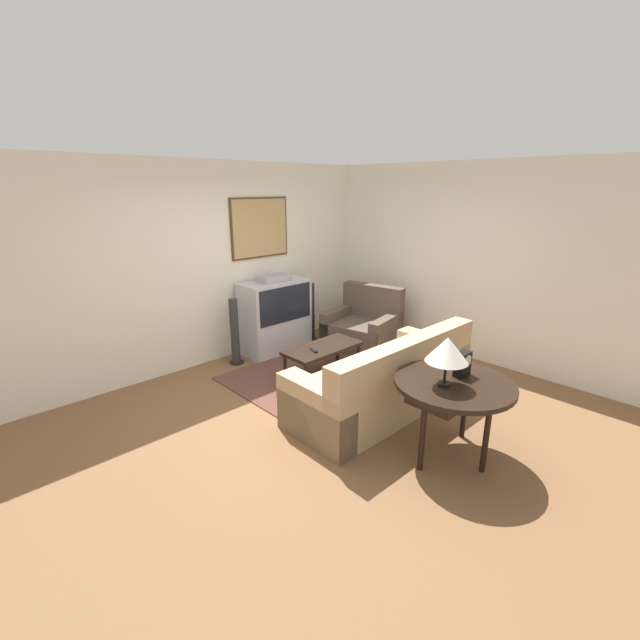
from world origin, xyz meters
TOP-DOWN VIEW (x-y plane):
  - ground_plane at (0.00, 0.00)m, footprint 12.00×12.00m
  - wall_back at (0.01, 2.13)m, footprint 12.00×0.10m
  - wall_right at (2.63, 0.00)m, footprint 0.06×12.00m
  - area_rug at (0.59, 0.66)m, footprint 2.11×1.83m
  - tv at (0.76, 1.79)m, footprint 1.01×0.52m
  - couch at (0.51, -0.44)m, footprint 2.19×0.93m
  - armchair at (1.83, 1.00)m, footprint 1.03×1.14m
  - coffee_table at (0.64, 0.65)m, footprint 1.05×0.49m
  - console_table at (0.26, -1.38)m, footprint 1.04×1.04m
  - table_lamp at (0.13, -1.35)m, footprint 0.35×0.35m
  - mantel_clock at (0.43, -1.36)m, footprint 0.16×0.10m
  - remote at (0.45, 0.62)m, footprint 0.09×0.17m
  - speaker_tower_left at (0.05, 1.79)m, footprint 0.20×0.20m
  - speaker_tower_right at (1.47, 1.79)m, footprint 0.20×0.20m

SIDE VIEW (x-z plane):
  - ground_plane at x=0.00m, z-range 0.00..0.00m
  - area_rug at x=0.59m, z-range 0.00..0.01m
  - armchair at x=1.83m, z-range -0.16..0.75m
  - couch at x=0.51m, z-range -0.13..0.76m
  - coffee_table at x=0.64m, z-range 0.16..0.56m
  - remote at x=0.45m, z-range 0.41..0.43m
  - speaker_tower_left at x=0.05m, z-range -0.03..0.90m
  - speaker_tower_right at x=1.47m, z-range -0.03..0.90m
  - tv at x=0.76m, z-range -0.03..1.12m
  - console_table at x=0.26m, z-range 0.30..1.04m
  - mantel_clock at x=0.43m, z-range 0.74..0.96m
  - table_lamp at x=0.13m, z-range 0.85..1.28m
  - wall_right at x=2.63m, z-range 0.00..2.70m
  - wall_back at x=0.01m, z-range 0.01..2.71m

